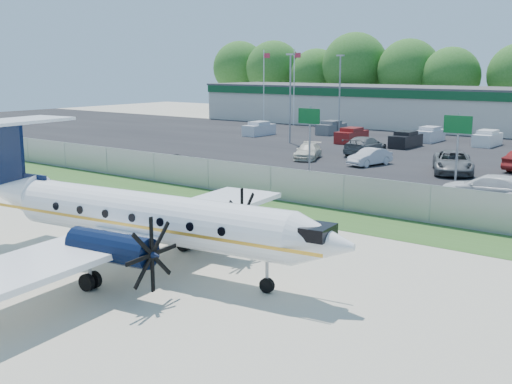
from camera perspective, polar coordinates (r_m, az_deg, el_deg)
The scene contains 21 objects.
ground at distance 25.21m, azimuth -8.36°, elevation -7.26°, with size 170.00×170.00×0.00m, color beige.
grass_verge at distance 34.32m, azimuth 6.09°, elevation -2.20°, with size 170.00×4.00×0.02m, color #2D561E.
access_road at distance 40.34m, azimuth 11.27°, elevation -0.33°, with size 170.00×8.00×0.02m, color black.
parking_lot at distance 59.70m, azimuth 20.22°, elevation 2.90°, with size 170.00×32.00×0.02m, color black.
perimeter_fence at distance 35.80m, azimuth 7.79°, elevation -0.05°, with size 120.00×0.06×1.99m.
building_west at distance 88.90m, azimuth 9.70°, elevation 7.64°, with size 46.40×12.40×5.24m.
sign_left at distance 47.08m, azimuth 4.76°, elevation 5.91°, with size 1.80×0.26×5.00m.
sign_mid at distance 42.22m, azimuth 17.48°, elevation 4.82°, with size 1.80×0.26×5.00m.
flagpole_west at distance 89.21m, azimuth 0.74°, elevation 9.75°, with size 1.06×0.12×10.00m.
flagpole_east at distance 86.32m, azimuth 3.44°, elevation 9.68°, with size 1.06×0.12×10.00m.
light_pole_nw at distance 66.14m, azimuth 3.06°, elevation 8.86°, with size 0.90×0.35×9.09m.
light_pole_sw at distance 74.61m, azimuth 7.45°, elevation 9.05°, with size 0.90×0.35×9.09m.
aircraft at distance 25.47m, azimuth -10.02°, elevation -2.12°, with size 18.06×17.76×5.54m.
cone_starboard_wing at distance 32.03m, azimuth -7.77°, elevation -2.81°, with size 0.34×0.34×0.48m.
road_car_west at distance 46.32m, azimuth -5.77°, elevation 1.30°, with size 2.01×4.94×1.43m, color black.
road_car_mid at distance 40.13m, azimuth 19.87°, elevation -0.87°, with size 2.30×5.66×1.64m, color silver.
parked_car_a at distance 55.31m, azimuth 4.62°, elevation 2.93°, with size 1.85×4.55×1.32m, color beige.
parked_car_b at distance 52.49m, azimuth 10.06°, elevation 2.35°, with size 1.44×4.13×1.36m, color silver.
parked_car_c at distance 50.03m, azimuth 17.04°, elevation 1.60°, with size 2.75×5.96×1.66m, color #595B5E.
parked_car_f at distance 58.69m, azimuth 9.65°, elevation 3.29°, with size 2.33×5.72×1.66m, color #595B5E.
far_parking_rows at distance 64.46m, azimuth 21.56°, elevation 3.36°, with size 56.00×10.00×1.60m, color gray, non-canonical shape.
Camera 1 is at (17.23, -16.60, 7.94)m, focal length 45.00 mm.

